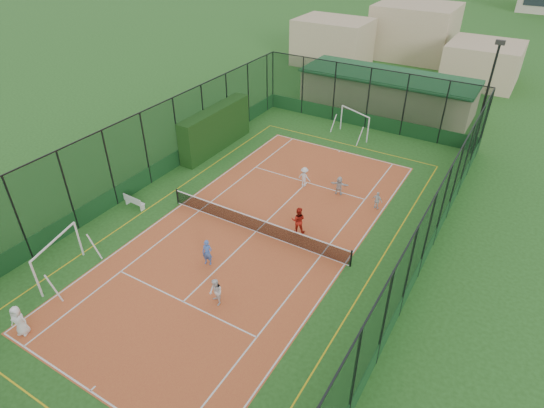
{
  "coord_description": "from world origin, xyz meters",
  "views": [
    {
      "loc": [
        11.45,
        -17.39,
        15.68
      ],
      "look_at": [
        0.24,
        1.38,
        1.2
      ],
      "focal_mm": 30.0,
      "sensor_mm": 36.0,
      "label": 1
    }
  ],
  "objects_px": {
    "white_bench": "(134,201)",
    "child_near_right": "(216,292)",
    "child_near_mid": "(207,253)",
    "child_far_left": "(304,177)",
    "futsal_goal_near": "(59,258)",
    "child_near_left": "(19,321)",
    "coach": "(298,220)",
    "child_far_back": "(339,186)",
    "floodlight_ne": "(485,101)",
    "clubhouse": "(387,91)",
    "child_far_right": "(377,201)",
    "futsal_goal_far": "(354,124)"
  },
  "relations": [
    {
      "from": "white_bench",
      "to": "child_near_right",
      "type": "distance_m",
      "value": 10.06
    },
    {
      "from": "child_near_mid",
      "to": "child_far_left",
      "type": "height_order",
      "value": "child_near_mid"
    },
    {
      "from": "futsal_goal_near",
      "to": "child_near_right",
      "type": "relative_size",
      "value": 2.31
    },
    {
      "from": "futsal_goal_near",
      "to": "child_near_right",
      "type": "xyz_separation_m",
      "value": [
        7.85,
        2.35,
        -0.34
      ]
    },
    {
      "from": "child_near_left",
      "to": "coach",
      "type": "xyz_separation_m",
      "value": [
        6.83,
        12.61,
        0.05
      ]
    },
    {
      "from": "child_near_mid",
      "to": "child_far_back",
      "type": "distance_m",
      "value": 10.22
    },
    {
      "from": "white_bench",
      "to": "futsal_goal_near",
      "type": "relative_size",
      "value": 0.45
    },
    {
      "from": "floodlight_ne",
      "to": "child_near_left",
      "type": "xyz_separation_m",
      "value": [
        -13.36,
        -28.01,
        -3.35
      ]
    },
    {
      "from": "child_near_right",
      "to": "coach",
      "type": "bearing_deg",
      "value": 113.64
    },
    {
      "from": "clubhouse",
      "to": "white_bench",
      "type": "bearing_deg",
      "value": -108.24
    },
    {
      "from": "white_bench",
      "to": "child_far_back",
      "type": "relative_size",
      "value": 1.19
    },
    {
      "from": "child_near_right",
      "to": "child_far_right",
      "type": "distance_m",
      "value": 12.02
    },
    {
      "from": "floodlight_ne",
      "to": "child_far_right",
      "type": "bearing_deg",
      "value": -108.0
    },
    {
      "from": "floodlight_ne",
      "to": "futsal_goal_far",
      "type": "bearing_deg",
      "value": -169.49
    },
    {
      "from": "child_near_mid",
      "to": "child_far_back",
      "type": "relative_size",
      "value": 1.17
    },
    {
      "from": "floodlight_ne",
      "to": "child_near_right",
      "type": "xyz_separation_m",
      "value": [
        -7.18,
        -22.26,
        -3.4
      ]
    },
    {
      "from": "floodlight_ne",
      "to": "child_far_left",
      "type": "height_order",
      "value": "floodlight_ne"
    },
    {
      "from": "child_near_right",
      "to": "coach",
      "type": "distance_m",
      "value": 6.9
    },
    {
      "from": "child_far_left",
      "to": "child_far_back",
      "type": "relative_size",
      "value": 1.08
    },
    {
      "from": "child_far_right",
      "to": "white_bench",
      "type": "bearing_deg",
      "value": 40.22
    },
    {
      "from": "child_near_right",
      "to": "child_far_back",
      "type": "bearing_deg",
      "value": 114.27
    },
    {
      "from": "clubhouse",
      "to": "futsal_goal_far",
      "type": "relative_size",
      "value": 4.79
    },
    {
      "from": "child_near_left",
      "to": "child_far_left",
      "type": "relative_size",
      "value": 1.13
    },
    {
      "from": "clubhouse",
      "to": "child_far_back",
      "type": "height_order",
      "value": "clubhouse"
    },
    {
      "from": "child_near_left",
      "to": "coach",
      "type": "height_order",
      "value": "coach"
    },
    {
      "from": "white_bench",
      "to": "child_near_right",
      "type": "bearing_deg",
      "value": -20.43
    },
    {
      "from": "floodlight_ne",
      "to": "futsal_goal_near",
      "type": "height_order",
      "value": "floodlight_ne"
    },
    {
      "from": "clubhouse",
      "to": "child_far_left",
      "type": "relative_size",
      "value": 11.17
    },
    {
      "from": "clubhouse",
      "to": "child_far_right",
      "type": "distance_m",
      "value": 17.02
    },
    {
      "from": "child_near_left",
      "to": "floodlight_ne",
      "type": "bearing_deg",
      "value": 42.17
    },
    {
      "from": "child_far_left",
      "to": "clubhouse",
      "type": "bearing_deg",
      "value": -86.51
    },
    {
      "from": "futsal_goal_far",
      "to": "child_near_left",
      "type": "bearing_deg",
      "value": -75.26
    },
    {
      "from": "futsal_goal_far",
      "to": "white_bench",
      "type": "bearing_deg",
      "value": -89.99
    },
    {
      "from": "child_near_mid",
      "to": "child_far_back",
      "type": "height_order",
      "value": "child_near_mid"
    },
    {
      "from": "clubhouse",
      "to": "child_far_left",
      "type": "xyz_separation_m",
      "value": [
        0.01,
        -16.08,
        -0.88
      ]
    },
    {
      "from": "child_near_right",
      "to": "child_far_left",
      "type": "bearing_deg",
      "value": 125.94
    },
    {
      "from": "futsal_goal_far",
      "to": "child_far_back",
      "type": "xyz_separation_m",
      "value": [
        2.62,
        -8.82,
        -0.39
      ]
    },
    {
      "from": "futsal_goal_near",
      "to": "child_near_left",
      "type": "distance_m",
      "value": 3.79
    },
    {
      "from": "child_far_left",
      "to": "coach",
      "type": "bearing_deg",
      "value": 116.98
    },
    {
      "from": "futsal_goal_far",
      "to": "child_near_mid",
      "type": "bearing_deg",
      "value": -66.82
    },
    {
      "from": "clubhouse",
      "to": "futsal_goal_near",
      "type": "relative_size",
      "value": 4.59
    },
    {
      "from": "futsal_goal_far",
      "to": "child_near_mid",
      "type": "xyz_separation_m",
      "value": [
        -0.43,
        -18.57,
        -0.28
      ]
    },
    {
      "from": "floodlight_ne",
      "to": "child_near_right",
      "type": "distance_m",
      "value": 23.64
    },
    {
      "from": "clubhouse",
      "to": "child_near_left",
      "type": "distance_m",
      "value": 33.76
    },
    {
      "from": "white_bench",
      "to": "child_far_left",
      "type": "relative_size",
      "value": 1.1
    },
    {
      "from": "child_far_left",
      "to": "coach",
      "type": "xyz_separation_m",
      "value": [
        2.05,
        -4.72,
        0.14
      ]
    },
    {
      "from": "futsal_goal_near",
      "to": "coach",
      "type": "distance_m",
      "value": 12.53
    },
    {
      "from": "floodlight_ne",
      "to": "coach",
      "type": "bearing_deg",
      "value": -112.98
    },
    {
      "from": "futsal_goal_near",
      "to": "coach",
      "type": "xyz_separation_m",
      "value": [
        8.49,
        9.22,
        -0.24
      ]
    },
    {
      "from": "floodlight_ne",
      "to": "white_bench",
      "type": "bearing_deg",
      "value": -131.92
    }
  ]
}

